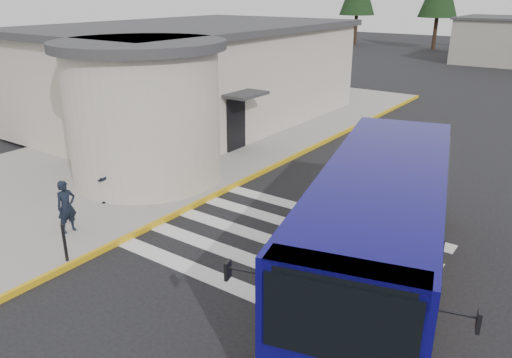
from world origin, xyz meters
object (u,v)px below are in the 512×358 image
Objects in this scene: transit_bus at (379,230)px; bollard at (65,243)px; pedestrian_a at (66,207)px; pedestrian_b at (103,178)px.

transit_bus is 10.32× the size of bollard.
bollard is (-6.55, -3.80, -0.70)m from transit_bus.
pedestrian_b reaches higher than pedestrian_a.
transit_bus is 8.86m from pedestrian_b.
pedestrian_b is (-0.90, 1.96, 0.04)m from pedestrian_a.
transit_bus reaches higher than pedestrian_a.
pedestrian_a is at bearing -175.43° from transit_bus.
pedestrian_a is 1.50× the size of bollard.
pedestrian_a is at bearing 142.73° from bollard.
pedestrian_b reaches higher than bollard.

